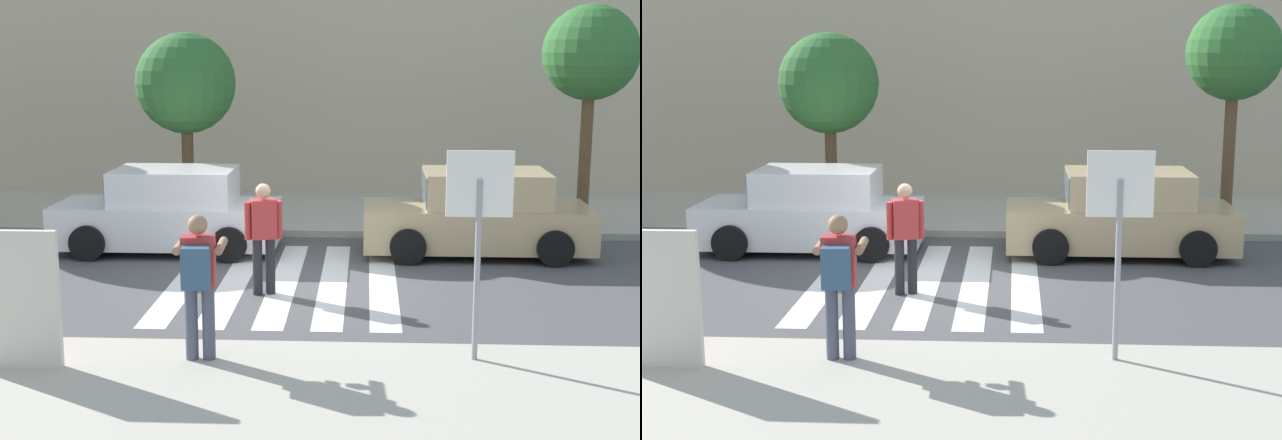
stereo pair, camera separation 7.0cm
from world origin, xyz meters
TOP-DOWN VIEW (x-y plane):
  - ground_plane at (0.00, 0.00)m, footprint 120.00×120.00m
  - sidewalk_far at (0.00, 6.00)m, footprint 60.00×4.80m
  - building_facade_far at (0.00, 10.40)m, footprint 56.00×4.00m
  - crosswalk_stripe_0 at (-1.60, 0.20)m, footprint 0.44×5.20m
  - crosswalk_stripe_1 at (-0.80, 0.20)m, footprint 0.44×5.20m
  - crosswalk_stripe_2 at (0.00, 0.20)m, footprint 0.44×5.20m
  - crosswalk_stripe_3 at (0.80, 0.20)m, footprint 0.44×5.20m
  - crosswalk_stripe_4 at (1.60, 0.20)m, footprint 0.44×5.20m
  - stop_sign at (2.60, -3.73)m, footprint 0.76×0.08m
  - photographer_with_backpack at (-0.61, -3.93)m, footprint 0.61×0.86m
  - pedestrian_crossing at (-0.24, -0.58)m, footprint 0.56×0.33m
  - parked_car_white at (-2.32, 2.30)m, footprint 4.10×1.92m
  - parked_car_tan at (3.37, 2.30)m, footprint 4.10×1.92m
  - street_tree_center at (-2.38, 4.34)m, footprint 2.05×2.05m
  - street_tree_east at (5.73, 4.37)m, footprint 1.90×1.90m
  - advertising_board at (-2.68, -4.26)m, footprint 1.10×0.11m

SIDE VIEW (x-z plane):
  - ground_plane at x=0.00m, z-range 0.00..0.00m
  - crosswalk_stripe_0 at x=-1.60m, z-range 0.00..0.01m
  - crosswalk_stripe_1 at x=-0.80m, z-range 0.00..0.01m
  - crosswalk_stripe_2 at x=0.00m, z-range 0.00..0.01m
  - crosswalk_stripe_3 at x=0.80m, z-range 0.00..0.01m
  - crosswalk_stripe_4 at x=1.60m, z-range 0.00..0.01m
  - sidewalk_far at x=0.00m, z-range 0.00..0.14m
  - parked_car_white at x=-2.32m, z-range -0.05..1.50m
  - parked_car_tan at x=3.37m, z-range -0.05..1.50m
  - advertising_board at x=-2.68m, z-range 0.14..1.74m
  - pedestrian_crossing at x=-0.24m, z-range 0.11..1.84m
  - photographer_with_backpack at x=-0.61m, z-range 0.31..2.03m
  - stop_sign at x=2.60m, z-range 0.70..3.16m
  - street_tree_center at x=-2.38m, z-range 1.04..4.95m
  - street_tree_east at x=5.73m, z-range 1.37..5.82m
  - building_facade_far at x=0.00m, z-range 0.00..7.52m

